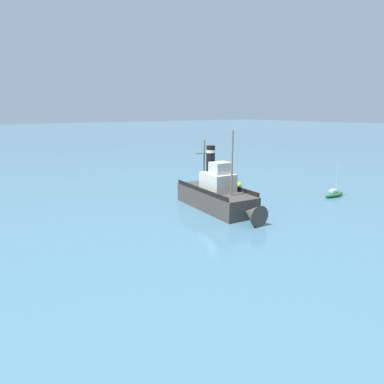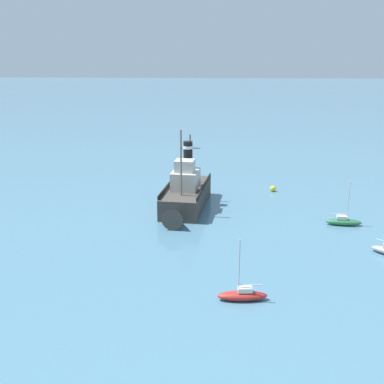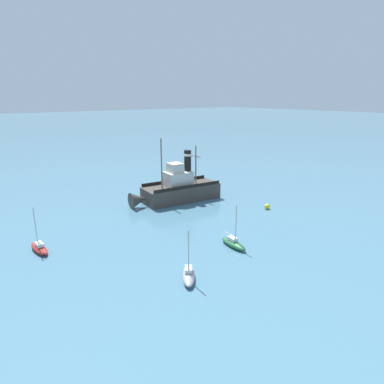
{
  "view_description": "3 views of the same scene",
  "coord_description": "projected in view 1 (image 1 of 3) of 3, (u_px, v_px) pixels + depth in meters",
  "views": [
    {
      "loc": [
        27.56,
        32.28,
        12.13
      ],
      "look_at": [
        3.45,
        -0.29,
        2.37
      ],
      "focal_mm": 32.0,
      "sensor_mm": 36.0,
      "label": 1
    },
    {
      "loc": [
        -3.16,
        56.19,
        18.09
      ],
      "look_at": [
        -0.41,
        3.98,
        2.84
      ],
      "focal_mm": 45.0,
      "sensor_mm": 36.0,
      "label": 2
    },
    {
      "loc": [
        -41.34,
        30.81,
        16.02
      ],
      "look_at": [
        -2.31,
        0.56,
        1.92
      ],
      "focal_mm": 32.0,
      "sensor_mm": 36.0,
      "label": 3
    }
  ],
  "objects": [
    {
      "name": "sailboat_green",
      "position": [
        334.0,
        194.0,
        48.86
      ],
      "size": [
        3.89,
        1.46,
        4.9
      ],
      "color": "#286B3D",
      "rests_on": "ground"
    },
    {
      "name": "ground_plane",
      "position": [
        215.0,
        207.0,
        44.01
      ],
      "size": [
        600.0,
        600.0,
        0.0
      ],
      "primitive_type": "plane",
      "color": "#477289"
    },
    {
      "name": "mooring_buoy",
      "position": [
        239.0,
        184.0,
        55.35
      ],
      "size": [
        0.78,
        0.78,
        0.78
      ],
      "primitive_type": "sphere",
      "color": "yellow",
      "rests_on": "ground"
    },
    {
      "name": "old_tugboat",
      "position": [
        218.0,
        195.0,
        42.34
      ],
      "size": [
        5.72,
        14.69,
        9.9
      ],
      "color": "#423D38",
      "rests_on": "ground"
    }
  ]
}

